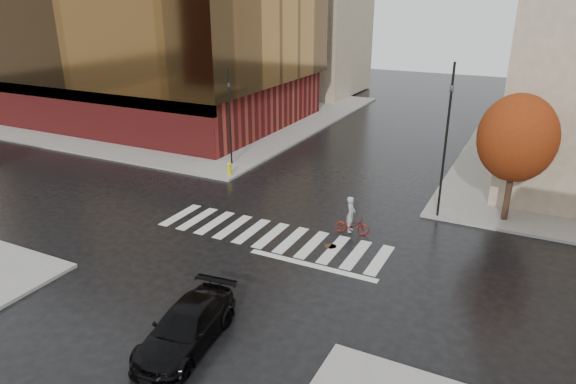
% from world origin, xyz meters
% --- Properties ---
extents(ground, '(120.00, 120.00, 0.00)m').
position_xyz_m(ground, '(0.00, 0.00, 0.00)').
color(ground, black).
rests_on(ground, ground).
extents(sidewalk_nw, '(30.00, 30.00, 0.15)m').
position_xyz_m(sidewalk_nw, '(-21.00, 21.00, 0.07)').
color(sidewalk_nw, gray).
rests_on(sidewalk_nw, ground).
extents(crosswalk, '(12.00, 3.00, 0.01)m').
position_xyz_m(crosswalk, '(0.00, 0.50, 0.01)').
color(crosswalk, silver).
rests_on(crosswalk, ground).
extents(office_glass, '(27.00, 19.00, 16.00)m').
position_xyz_m(office_glass, '(-22.00, 17.99, 8.28)').
color(office_glass, maroon).
rests_on(office_glass, sidewalk_nw).
extents(building_nw_far, '(14.00, 12.00, 20.00)m').
position_xyz_m(building_nw_far, '(-16.00, 37.00, 10.15)').
color(building_nw_far, gray).
rests_on(building_nw_far, sidewalk_nw).
extents(tree_ne_a, '(3.80, 3.80, 6.50)m').
position_xyz_m(tree_ne_a, '(10.00, 7.40, 4.46)').
color(tree_ne_a, '#2F2215').
rests_on(tree_ne_a, sidewalk_ne).
extents(sedan, '(2.43, 4.88, 1.36)m').
position_xyz_m(sedan, '(1.47, -8.10, 0.68)').
color(sedan, black).
rests_on(sedan, ground).
extents(cyclist, '(1.76, 0.85, 1.92)m').
position_xyz_m(cyclist, '(3.42, 2.50, 0.66)').
color(cyclist, maroon).
rests_on(cyclist, ground).
extents(traffic_light_nw, '(0.18, 0.16, 6.36)m').
position_xyz_m(traffic_light_nw, '(-7.67, 8.95, 3.68)').
color(traffic_light_nw, black).
rests_on(traffic_light_nw, sidewalk_nw).
extents(traffic_light_ne, '(0.20, 0.22, 7.91)m').
position_xyz_m(traffic_light_ne, '(6.82, 6.30, 4.73)').
color(traffic_light_ne, black).
rests_on(traffic_light_ne, sidewalk_ne).
extents(fire_hydrant, '(0.30, 0.30, 0.84)m').
position_xyz_m(fire_hydrant, '(-6.50, 6.88, 0.61)').
color(fire_hydrant, '#D4C10C').
rests_on(fire_hydrant, sidewalk_nw).
extents(manhole, '(0.71, 0.71, 0.01)m').
position_xyz_m(manhole, '(3.05, 0.74, 0.01)').
color(manhole, '#4D3D1B').
rests_on(manhole, ground).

